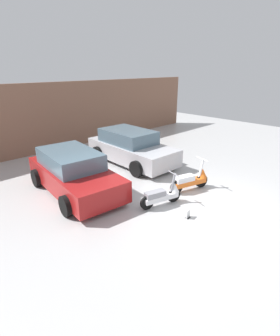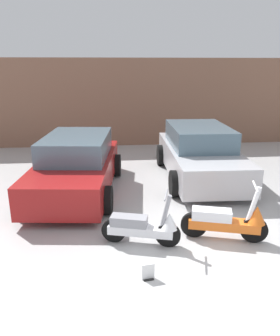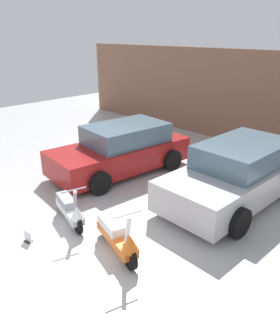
% 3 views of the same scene
% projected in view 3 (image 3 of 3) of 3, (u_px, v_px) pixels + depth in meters
% --- Properties ---
extents(ground_plane, '(28.00, 28.00, 0.00)m').
position_uv_depth(ground_plane, '(58.00, 261.00, 6.19)').
color(ground_plane, '#B2B2B2').
extents(wall_back, '(19.60, 0.12, 3.44)m').
position_uv_depth(wall_back, '(276.00, 103.00, 11.33)').
color(wall_back, '#845B47').
rests_on(wall_back, ground_plane).
extents(scooter_front_left, '(1.44, 0.67, 1.02)m').
position_uv_depth(scooter_front_left, '(70.00, 209.00, 7.28)').
color(scooter_front_left, black).
rests_on(scooter_front_left, ground_plane).
extents(scooter_front_right, '(1.56, 0.74, 1.12)m').
position_uv_depth(scooter_front_right, '(118.00, 236.00, 6.26)').
color(scooter_front_right, black).
rests_on(scooter_front_right, ground_plane).
extents(car_rear_left, '(2.41, 4.43, 1.45)m').
position_uv_depth(car_rear_left, '(121.00, 150.00, 9.95)').
color(car_rear_left, maroon).
rests_on(car_rear_left, ground_plane).
extents(car_rear_center, '(2.23, 4.45, 1.49)m').
position_uv_depth(car_rear_center, '(237.00, 174.00, 8.23)').
color(car_rear_center, '#B7B7BC').
rests_on(car_rear_center, ground_plane).
extents(placard_near_left_scooter, '(0.20, 0.14, 0.26)m').
position_uv_depth(placard_near_left_scooter, '(28.00, 237.00, 6.73)').
color(placard_near_left_scooter, black).
rests_on(placard_near_left_scooter, ground_plane).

